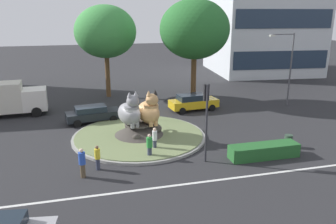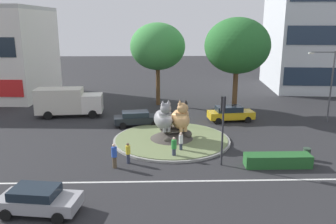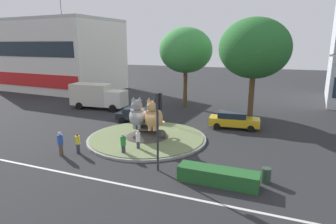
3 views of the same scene
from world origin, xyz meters
name	(u,v)px [view 2 (image 2 of 3)]	position (x,y,z in m)	size (l,w,h in m)	color
ground_plane	(172,141)	(0.00, 0.00, 0.00)	(160.00, 160.00, 0.00)	#28282B
lane_centreline	(176,181)	(0.00, -7.91, 0.00)	(112.00, 0.20, 0.01)	silver
roundabout_island	(172,137)	(0.01, 0.01, 0.33)	(10.12, 10.12, 1.15)	gray
cat_statue_grey	(164,118)	(-0.68, -0.28, 2.12)	(2.16, 3.02, 2.66)	gray
cat_statue_calico	(181,118)	(0.77, -0.27, 2.12)	(2.01, 2.98, 2.67)	tan
traffic_light_mast	(223,118)	(3.38, -5.25, 3.51)	(0.32, 0.46, 5.03)	#2D2D33
clipped_hedge_strip	(278,160)	(7.35, -5.70, 0.45)	(4.67, 1.20, 0.90)	#235B28
broadleaf_tree_behind_island	(237,46)	(7.51, 9.51, 7.52)	(7.15, 7.15, 10.59)	brown
second_tree_near_tower	(158,47)	(-1.16, 13.79, 7.19)	(6.66, 6.66, 10.04)	brown
streetlight_arm	(329,81)	(16.00, 5.39, 4.30)	(2.76, 0.30, 7.28)	#4C4C51
pedestrian_green_shirt	(174,147)	(0.03, -3.98, 0.88)	(0.39, 0.39, 1.68)	#33384C
pedestrian_white_shirt	(181,142)	(0.63, -2.81, 0.89)	(0.33, 0.33, 1.67)	#33384C
pedestrian_yellow_shirt	(128,153)	(-3.35, -4.84, 0.82)	(0.35, 0.35, 1.56)	#33384C
pedestrian_blue_shirt	(114,155)	(-4.25, -5.63, 0.94)	(0.39, 0.39, 1.80)	brown
sedan_on_far_lane	(230,113)	(6.36, 6.05, 0.84)	(4.87, 2.38, 1.61)	gold
hatchback_near_shophouse	(39,200)	(-7.58, -11.48, 0.78)	(4.49, 2.56, 1.46)	#99999E
parked_car_right	(137,118)	(-3.25, 4.69, 0.77)	(4.84, 2.50, 1.45)	black
delivery_box_truck	(68,101)	(-11.03, 8.50, 1.67)	(7.20, 3.05, 3.11)	silver
litter_bin	(307,154)	(9.95, -4.52, 0.45)	(0.56, 0.56, 0.90)	#2D4233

